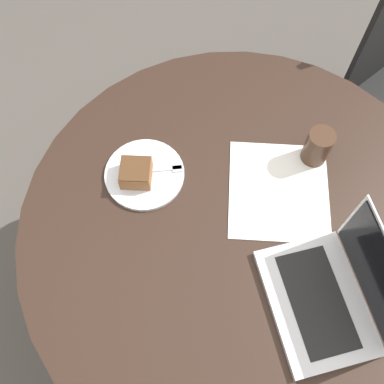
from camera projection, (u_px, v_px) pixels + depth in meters
name	position (u px, v px, depth m)	size (l,w,h in m)	color
ground_plane	(224.00, 287.00, 1.83)	(12.00, 12.00, 0.00)	#4C4742
dining_table	(237.00, 239.00, 1.31)	(1.19, 1.19, 0.72)	black
paper_document	(279.00, 191.00, 1.23)	(0.40, 0.39, 0.00)	white
plate	(145.00, 174.00, 1.24)	(0.22, 0.22, 0.01)	silver
cake_slice	(136.00, 173.00, 1.21)	(0.11, 0.11, 0.05)	brown
fork	(158.00, 169.00, 1.24)	(0.09, 0.16, 0.00)	silver
coffee_glass	(318.00, 147.00, 1.22)	(0.07, 0.07, 0.11)	#3D2619
laptop	(333.00, 295.00, 1.06)	(0.36, 0.31, 0.24)	silver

